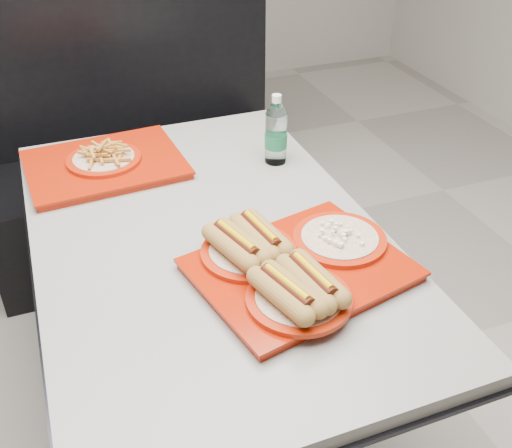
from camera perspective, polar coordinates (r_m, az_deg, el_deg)
name	(u,v)px	position (r m, az deg, el deg)	size (l,w,h in m)	color
ground	(217,412)	(2.14, -3.75, -17.47)	(6.00, 6.00, 0.00)	#9F9A8F
diner_table	(209,279)	(1.72, -4.47, -5.27)	(0.92, 1.42, 0.75)	black
booth_bench	(138,164)	(2.72, -11.15, 5.61)	(1.30, 0.57, 1.35)	black
tray_near	(293,264)	(1.44, 3.50, -3.79)	(0.56, 0.48, 0.11)	#951704
tray_far	(104,161)	(1.96, -14.25, 5.84)	(0.50, 0.40, 0.09)	#951704
water_bottle	(276,134)	(1.91, 1.91, 8.60)	(0.07, 0.07, 0.23)	silver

